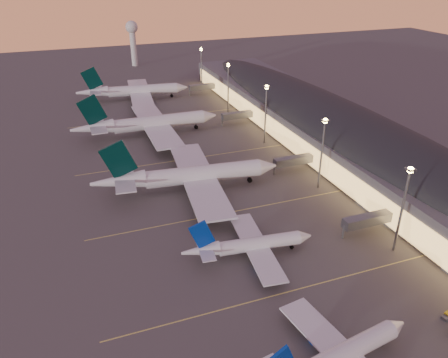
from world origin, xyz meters
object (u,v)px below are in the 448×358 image
airliner_narrow_north (249,245)px  airliner_wide_mid (147,124)px  airliner_wide_near (188,176)px  airliner_wide_far (133,91)px  radar_tower (132,36)px  airliner_narrow_south (335,358)px

airliner_narrow_north → airliner_wide_mid: 100.83m
airliner_wide_near → airliner_narrow_north: bearing=-77.8°
airliner_wide_near → airliner_wide_far: size_ratio=1.04×
airliner_narrow_north → airliner_wide_near: size_ratio=0.56×
airliner_wide_far → radar_tower: size_ratio=1.94×
airliner_narrow_south → airliner_wide_mid: 141.39m
airliner_narrow_north → airliner_wide_near: (-4.68, 42.65, 1.99)m
radar_tower → airliner_wide_near: bearing=-95.0°
airliner_narrow_south → airliner_narrow_north: bearing=82.7°
airliner_wide_far → airliner_narrow_north: bearing=-82.4°
airliner_narrow_south → airliner_wide_near: size_ratio=0.58×
airliner_wide_mid → airliner_narrow_south: bearing=-86.5°
airliner_narrow_south → airliner_wide_mid: (-8.14, 141.14, 2.00)m
airliner_wide_near → radar_tower: 206.77m
airliner_wide_near → radar_tower: (17.84, 205.34, 16.47)m
airliner_wide_far → airliner_wide_near: bearing=-84.3°
airliner_wide_mid → airliner_wide_far: bearing=86.3°
airliner_wide_far → radar_tower: (16.44, 89.00, 16.69)m
airliner_narrow_north → airliner_wide_far: 159.02m
airliner_narrow_south → airliner_wide_mid: size_ratio=0.57×
airliner_narrow_north → airliner_wide_mid: bearing=100.4°
airliner_narrow_south → airliner_wide_near: bearing=85.2°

